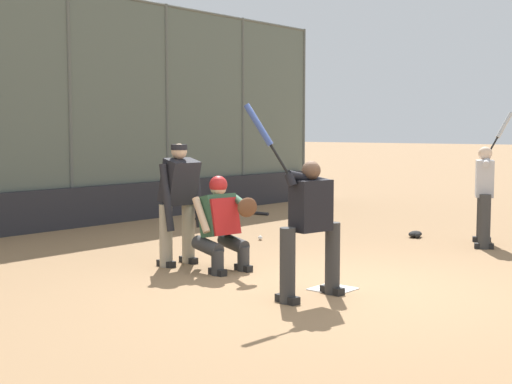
% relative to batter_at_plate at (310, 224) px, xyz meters
% --- Properties ---
extents(ground_plane, '(160.00, 160.00, 0.00)m').
position_rel_batter_at_plate_xyz_m(ground_plane, '(-0.51, -0.04, -0.79)').
color(ground_plane, '#93704C').
extents(home_plate_marker, '(0.43, 0.43, 0.01)m').
position_rel_batter_at_plate_xyz_m(home_plate_marker, '(-0.51, -0.04, -0.79)').
color(home_plate_marker, white).
rests_on(home_plate_marker, ground_plane).
extents(backstop_fence, '(16.71, 0.08, 4.35)m').
position_rel_batter_at_plate_xyz_m(backstop_fence, '(-0.51, -6.60, 1.46)').
color(backstop_fence, '#515651').
rests_on(backstop_fence, ground_plane).
extents(padding_wall, '(16.30, 0.18, 0.73)m').
position_rel_batter_at_plate_xyz_m(padding_wall, '(-0.51, -6.50, -0.43)').
color(padding_wall, '#28282D').
rests_on(padding_wall, ground_plane).
extents(batter_at_plate, '(0.88, 0.76, 2.06)m').
position_rel_batter_at_plate_xyz_m(batter_at_plate, '(0.00, 0.00, 0.00)').
color(batter_at_plate, '#333333').
rests_on(batter_at_plate, ground_plane).
extents(catcher_behind_plate, '(0.66, 0.80, 1.21)m').
position_rel_batter_at_plate_xyz_m(catcher_behind_plate, '(-0.49, -1.71, -0.17)').
color(catcher_behind_plate, '#333333').
rests_on(catcher_behind_plate, ground_plane).
extents(umpire_home, '(0.65, 0.43, 1.60)m').
position_rel_batter_at_plate_xyz_m(umpire_home, '(-0.41, -2.41, 0.06)').
color(umpire_home, gray).
rests_on(umpire_home, ground_plane).
extents(batter_on_deck, '(1.10, 0.59, 2.07)m').
position_rel_batter_at_plate_xyz_m(batter_on_deck, '(-4.59, -0.00, 0.04)').
color(batter_on_deck, '#333333').
rests_on(batter_on_deck, ground_plane).
extents(spare_bat_near_backstop, '(0.11, 0.86, 0.07)m').
position_rel_batter_at_plate_xyz_m(spare_bat_near_backstop, '(-5.36, -5.28, -0.76)').
color(spare_bat_near_backstop, black).
rests_on(spare_bat_near_backstop, ground_plane).
extents(spare_bat_by_padding, '(0.10, 0.80, 0.07)m').
position_rel_batter_at_plate_xyz_m(spare_bat_by_padding, '(-3.86, -5.04, -0.76)').
color(spare_bat_by_padding, black).
rests_on(spare_bat_by_padding, ground_plane).
extents(fielding_glove_on_dirt, '(0.30, 0.23, 0.11)m').
position_rel_batter_at_plate_xyz_m(fielding_glove_on_dirt, '(-4.63, -1.18, -0.74)').
color(fielding_glove_on_dirt, black).
rests_on(fielding_glove_on_dirt, ground_plane).
extents(baseball_loose, '(0.07, 0.07, 0.07)m').
position_rel_batter_at_plate_xyz_m(baseball_loose, '(-2.73, -2.96, -0.76)').
color(baseball_loose, white).
rests_on(baseball_loose, ground_plane).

